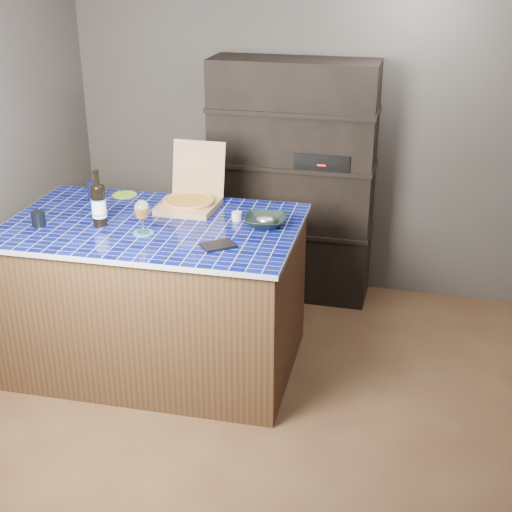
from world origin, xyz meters
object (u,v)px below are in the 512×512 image
(dvd_case, at_px, (218,245))
(bowl, at_px, (265,221))
(mead_bottle, at_px, (99,204))
(wine_glass, at_px, (142,211))
(kitchen_island, at_px, (157,295))
(pizza_box, at_px, (190,200))

(dvd_case, distance_m, bowl, 0.42)
(mead_bottle, xyz_separation_m, wine_glass, (0.30, -0.06, 0.01))
(mead_bottle, distance_m, bowl, 1.00)
(kitchen_island, distance_m, bowl, 0.86)
(pizza_box, xyz_separation_m, bowl, (0.54, -0.19, -0.02))
(wine_glass, relative_size, dvd_case, 1.10)
(kitchen_island, xyz_separation_m, dvd_case, (0.49, -0.25, 0.49))
(pizza_box, bearing_deg, dvd_case, -56.68)
(wine_glass, height_order, bowl, wine_glass)
(pizza_box, height_order, bowl, pizza_box)
(bowl, bearing_deg, wine_glass, -156.60)
(pizza_box, relative_size, bowl, 1.74)
(mead_bottle, xyz_separation_m, dvd_case, (0.79, -0.14, -0.13))
(pizza_box, bearing_deg, bowl, -18.72)
(mead_bottle, bearing_deg, pizza_box, 44.67)
(mead_bottle, bearing_deg, bowl, 13.25)
(pizza_box, height_order, mead_bottle, pizza_box)
(pizza_box, distance_m, wine_glass, 0.50)
(dvd_case, height_order, bowl, bowl)
(kitchen_island, height_order, dvd_case, dvd_case)
(wine_glass, bearing_deg, pizza_box, 75.56)
(pizza_box, bearing_deg, kitchen_island, -111.97)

